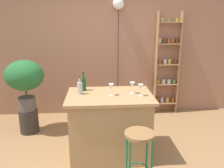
{
  "coord_description": "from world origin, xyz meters",
  "views": [
    {
      "loc": [
        -0.18,
        -2.72,
        1.91
      ],
      "look_at": [
        0.05,
        0.55,
        0.99
      ],
      "focal_mm": 37.18,
      "sensor_mm": 36.0,
      "label": 1
    }
  ],
  "objects_px": {
    "spice_shelf": "(167,65)",
    "potted_plant": "(25,78)",
    "wine_glass_center": "(132,85)",
    "bottle_sauce_amber": "(84,84)",
    "bottle_soda_blue": "(80,88)",
    "wine_glass_right": "(141,88)",
    "plant_stool": "(29,121)",
    "wine_glass_left": "(111,87)",
    "pendant_globe_light": "(118,5)",
    "bar_stool": "(139,147)"
  },
  "relations": [
    {
      "from": "spice_shelf",
      "to": "potted_plant",
      "type": "height_order",
      "value": "spice_shelf"
    },
    {
      "from": "potted_plant",
      "to": "wine_glass_center",
      "type": "bearing_deg",
      "value": -24.12
    },
    {
      "from": "bottle_sauce_amber",
      "to": "wine_glass_center",
      "type": "bearing_deg",
      "value": -15.5
    },
    {
      "from": "bottle_soda_blue",
      "to": "spice_shelf",
      "type": "bearing_deg",
      "value": 41.02
    },
    {
      "from": "bottle_soda_blue",
      "to": "wine_glass_right",
      "type": "bearing_deg",
      "value": -9.53
    },
    {
      "from": "plant_stool",
      "to": "wine_glass_left",
      "type": "distance_m",
      "value": 1.81
    },
    {
      "from": "spice_shelf",
      "to": "bottle_sauce_amber",
      "type": "distance_m",
      "value": 2.07
    },
    {
      "from": "plant_stool",
      "to": "bottle_sauce_amber",
      "type": "xyz_separation_m",
      "value": [
        1.0,
        -0.56,
        0.81
      ]
    },
    {
      "from": "plant_stool",
      "to": "wine_glass_left",
      "type": "height_order",
      "value": "wine_glass_left"
    },
    {
      "from": "wine_glass_center",
      "to": "potted_plant",
      "type": "bearing_deg",
      "value": 155.88
    },
    {
      "from": "wine_glass_center",
      "to": "pendant_globe_light",
      "type": "height_order",
      "value": "pendant_globe_light"
    },
    {
      "from": "bottle_sauce_amber",
      "to": "wine_glass_left",
      "type": "relative_size",
      "value": 1.66
    },
    {
      "from": "plant_stool",
      "to": "bottle_soda_blue",
      "type": "distance_m",
      "value": 1.44
    },
    {
      "from": "spice_shelf",
      "to": "bottle_sauce_amber",
      "type": "height_order",
      "value": "spice_shelf"
    },
    {
      "from": "wine_glass_center",
      "to": "wine_glass_left",
      "type": "bearing_deg",
      "value": -167.6
    },
    {
      "from": "spice_shelf",
      "to": "wine_glass_center",
      "type": "relative_size",
      "value": 12.58
    },
    {
      "from": "pendant_globe_light",
      "to": "bottle_soda_blue",
      "type": "bearing_deg",
      "value": -114.34
    },
    {
      "from": "bar_stool",
      "to": "potted_plant",
      "type": "bearing_deg",
      "value": 137.87
    },
    {
      "from": "bottle_sauce_amber",
      "to": "wine_glass_left",
      "type": "xyz_separation_m",
      "value": [
        0.38,
        -0.25,
        0.01
      ]
    },
    {
      "from": "bottle_soda_blue",
      "to": "wine_glass_right",
      "type": "height_order",
      "value": "bottle_soda_blue"
    },
    {
      "from": "bottle_soda_blue",
      "to": "wine_glass_left",
      "type": "relative_size",
      "value": 1.49
    },
    {
      "from": "bottle_sauce_amber",
      "to": "wine_glass_right",
      "type": "bearing_deg",
      "value": -21.48
    },
    {
      "from": "potted_plant",
      "to": "wine_glass_left",
      "type": "bearing_deg",
      "value": -30.58
    },
    {
      "from": "wine_glass_left",
      "to": "pendant_globe_light",
      "type": "bearing_deg",
      "value": 81.18
    },
    {
      "from": "spice_shelf",
      "to": "wine_glass_center",
      "type": "distance_m",
      "value": 1.75
    },
    {
      "from": "spice_shelf",
      "to": "wine_glass_right",
      "type": "relative_size",
      "value": 12.58
    },
    {
      "from": "spice_shelf",
      "to": "wine_glass_right",
      "type": "bearing_deg",
      "value": -118.08
    },
    {
      "from": "bottle_sauce_amber",
      "to": "wine_glass_right",
      "type": "relative_size",
      "value": 1.66
    },
    {
      "from": "potted_plant",
      "to": "bottle_soda_blue",
      "type": "xyz_separation_m",
      "value": [
        0.96,
        -0.73,
        0.03
      ]
    },
    {
      "from": "bar_stool",
      "to": "bottle_sauce_amber",
      "type": "distance_m",
      "value": 1.24
    },
    {
      "from": "plant_stool",
      "to": "wine_glass_center",
      "type": "bearing_deg",
      "value": -24.12
    },
    {
      "from": "plant_stool",
      "to": "wine_glass_right",
      "type": "distance_m",
      "value": 2.14
    },
    {
      "from": "bottle_sauce_amber",
      "to": "plant_stool",
      "type": "bearing_deg",
      "value": 150.59
    },
    {
      "from": "bar_stool",
      "to": "wine_glass_right",
      "type": "bearing_deg",
      "value": 79.03
    },
    {
      "from": "bottle_sauce_amber",
      "to": "wine_glass_right",
      "type": "distance_m",
      "value": 0.83
    },
    {
      "from": "wine_glass_right",
      "to": "pendant_globe_light",
      "type": "xyz_separation_m",
      "value": [
        -0.15,
        1.62,
        1.13
      ]
    },
    {
      "from": "potted_plant",
      "to": "wine_glass_left",
      "type": "relative_size",
      "value": 5.26
    },
    {
      "from": "plant_stool",
      "to": "wine_glass_center",
      "type": "relative_size",
      "value": 2.52
    },
    {
      "from": "plant_stool",
      "to": "potted_plant",
      "type": "bearing_deg",
      "value": 0.0
    },
    {
      "from": "bar_stool",
      "to": "wine_glass_left",
      "type": "bearing_deg",
      "value": 111.74
    },
    {
      "from": "spice_shelf",
      "to": "wine_glass_center",
      "type": "xyz_separation_m",
      "value": [
        -0.94,
        -1.47,
        0.01
      ]
    },
    {
      "from": "potted_plant",
      "to": "pendant_globe_light",
      "type": "distance_m",
      "value": 2.15
    },
    {
      "from": "wine_glass_right",
      "to": "spice_shelf",
      "type": "bearing_deg",
      "value": 61.92
    },
    {
      "from": "potted_plant",
      "to": "bottle_soda_blue",
      "type": "height_order",
      "value": "potted_plant"
    },
    {
      "from": "spice_shelf",
      "to": "wine_glass_right",
      "type": "height_order",
      "value": "spice_shelf"
    },
    {
      "from": "bar_stool",
      "to": "wine_glass_left",
      "type": "relative_size",
      "value": 4.22
    },
    {
      "from": "pendant_globe_light",
      "to": "spice_shelf",
      "type": "bearing_deg",
      "value": -1.96
    },
    {
      "from": "bottle_soda_blue",
      "to": "wine_glass_right",
      "type": "relative_size",
      "value": 1.49
    },
    {
      "from": "bottle_sauce_amber",
      "to": "pendant_globe_light",
      "type": "distance_m",
      "value": 1.86
    },
    {
      "from": "plant_stool",
      "to": "spice_shelf",
      "type": "bearing_deg",
      "value": 15.33
    }
  ]
}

